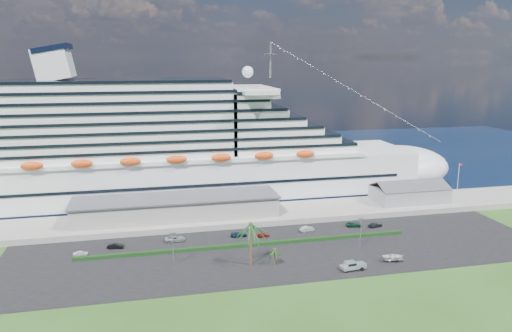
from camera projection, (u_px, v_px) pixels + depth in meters
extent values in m
plane|color=#27501A|center=(296.00, 268.00, 117.91)|extent=(420.00, 420.00, 0.00)
cube|color=black|center=(283.00, 251.00, 128.37)|extent=(140.00, 38.00, 0.12)
cube|color=gray|center=(258.00, 214.00, 155.83)|extent=(240.00, 20.00, 1.80)
cube|color=black|center=(216.00, 160.00, 241.76)|extent=(420.00, 160.00, 0.02)
cube|color=silver|center=(186.00, 178.00, 172.85)|extent=(160.00, 30.00, 16.00)
ellipsoid|color=silver|center=(397.00, 167.00, 190.17)|extent=(40.00, 30.00, 16.00)
cube|color=black|center=(187.00, 197.00, 174.30)|extent=(164.00, 30.60, 2.40)
cube|color=silver|center=(148.00, 117.00, 165.65)|extent=(128.00, 26.00, 24.80)
cube|color=silver|center=(250.00, 91.00, 171.52)|extent=(14.00, 38.00, 3.20)
cube|color=silver|center=(54.00, 63.00, 155.88)|extent=(11.58, 14.00, 11.58)
cylinder|color=gray|center=(270.00, 60.00, 170.82)|extent=(0.70, 0.70, 12.00)
ellipsoid|color=#DC4614|center=(177.00, 160.00, 154.84)|extent=(90.00, 2.40, 2.60)
ellipsoid|color=#DC4614|center=(171.00, 143.00, 184.95)|extent=(90.00, 2.40, 2.60)
cube|color=black|center=(186.00, 176.00, 172.68)|extent=(144.00, 30.40, 0.90)
cube|color=gray|center=(177.00, 207.00, 149.58)|extent=(60.00, 14.00, 6.00)
cube|color=#4C4C54|center=(176.00, 197.00, 148.92)|extent=(61.00, 15.00, 0.40)
cube|color=gray|center=(409.00, 194.00, 166.38)|extent=(24.00, 12.00, 4.80)
cube|color=#4C4C54|center=(415.00, 186.00, 162.76)|extent=(24.00, 6.31, 2.74)
cube|color=#4C4C54|center=(405.00, 182.00, 168.47)|extent=(24.00, 6.31, 2.74)
cylinder|color=silver|center=(458.00, 181.00, 169.51)|extent=(0.16, 0.16, 12.00)
cube|color=red|center=(461.00, 165.00, 168.43)|extent=(1.00, 0.04, 0.70)
cube|color=black|center=(249.00, 245.00, 131.30)|extent=(88.00, 1.10, 0.90)
cylinder|color=gray|center=(173.00, 250.00, 118.59)|extent=(0.24, 0.24, 8.00)
cube|color=gray|center=(173.00, 233.00, 117.72)|extent=(1.60, 0.35, 0.35)
cylinder|color=gray|center=(361.00, 234.00, 128.98)|extent=(0.24, 0.24, 8.00)
cube|color=gray|center=(361.00, 219.00, 128.11)|extent=(1.60, 0.35, 0.35)
cylinder|color=#47301E|center=(251.00, 245.00, 118.43)|extent=(0.54, 0.54, 10.50)
sphere|color=#47301E|center=(251.00, 224.00, 117.32)|extent=(0.98, 0.98, 0.98)
cylinder|color=#47301E|center=(275.00, 258.00, 118.87)|extent=(0.35, 0.35, 4.20)
sphere|color=#47301E|center=(275.00, 249.00, 118.42)|extent=(0.73, 0.73, 0.73)
imported|color=white|center=(80.00, 253.00, 125.13)|extent=(3.75, 1.85, 1.23)
imported|color=black|center=(116.00, 246.00, 129.74)|extent=(4.43, 2.17, 1.40)
imported|color=#A4A7AD|center=(175.00, 239.00, 134.72)|extent=(5.57, 2.77, 1.52)
imported|color=#111A3B|center=(239.00, 234.00, 138.30)|extent=(4.51, 1.90, 1.30)
imported|color=maroon|center=(263.00, 235.00, 138.06)|extent=(3.69, 1.62, 1.24)
imported|color=#A5A7AC|center=(307.00, 229.00, 142.65)|extent=(4.59, 2.33, 1.44)
imported|color=#0E3B27|center=(354.00, 225.00, 146.56)|extent=(5.05, 3.08, 1.31)
imported|color=black|center=(375.00, 225.00, 146.19)|extent=(4.74, 2.84, 1.29)
cylinder|color=black|center=(347.00, 271.00, 115.28)|extent=(0.91, 0.40, 0.88)
cylinder|color=black|center=(343.00, 267.00, 117.27)|extent=(0.91, 0.40, 0.88)
cylinder|color=black|center=(362.00, 269.00, 116.11)|extent=(0.91, 0.40, 0.88)
cylinder|color=black|center=(358.00, 266.00, 118.10)|extent=(0.91, 0.40, 0.88)
cube|color=silver|center=(353.00, 267.00, 116.64)|extent=(6.14, 2.82, 0.77)
cube|color=silver|center=(360.00, 264.00, 116.90)|extent=(2.85, 2.41, 0.60)
cube|color=silver|center=(350.00, 264.00, 116.31)|extent=(2.63, 2.33, 1.04)
cube|color=black|center=(350.00, 263.00, 116.29)|extent=(2.41, 2.37, 0.60)
cube|color=silver|center=(343.00, 267.00, 116.05)|extent=(1.21, 2.18, 0.38)
cube|color=gray|center=(393.00, 259.00, 121.65)|extent=(5.00, 2.31, 0.13)
cylinder|color=gray|center=(385.00, 260.00, 121.17)|extent=(2.30, 0.34, 0.08)
cylinder|color=black|center=(397.00, 261.00, 120.89)|extent=(0.69, 0.30, 0.67)
cylinder|color=black|center=(393.00, 258.00, 122.69)|extent=(0.69, 0.30, 0.67)
imported|color=silver|center=(394.00, 257.00, 121.52)|extent=(5.71, 4.37, 1.10)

